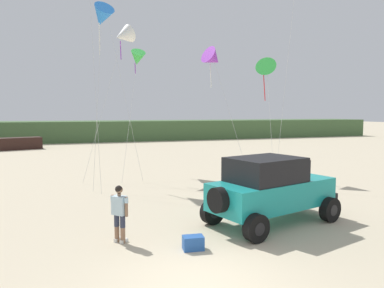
{
  "coord_description": "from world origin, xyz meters",
  "views": [
    {
      "loc": [
        -2.53,
        -7.07,
        3.74
      ],
      "look_at": [
        1.22,
        4.28,
        2.68
      ],
      "focal_mm": 33.66,
      "sensor_mm": 36.0,
      "label": 1
    }
  ],
  "objects_px": {
    "kite_black_sled": "(267,70)",
    "kite_purple_stunt": "(123,36)",
    "person_watching": "(119,211)",
    "distant_sedan": "(19,143)",
    "kite_red_delta": "(102,17)",
    "cooler_box": "(193,243)",
    "jeep": "(271,188)",
    "kite_white_parafoil": "(213,59)",
    "kite_pink_ribbon": "(137,59)"
  },
  "relations": [
    {
      "from": "kite_black_sled",
      "to": "kite_purple_stunt",
      "type": "distance_m",
      "value": 8.71
    },
    {
      "from": "jeep",
      "to": "kite_red_delta",
      "type": "xyz_separation_m",
      "value": [
        -4.61,
        10.12,
        7.71
      ]
    },
    {
      "from": "person_watching",
      "to": "cooler_box",
      "type": "distance_m",
      "value": 2.31
    },
    {
      "from": "jeep",
      "to": "kite_red_delta",
      "type": "bearing_deg",
      "value": 114.5
    },
    {
      "from": "jeep",
      "to": "kite_red_delta",
      "type": "distance_m",
      "value": 13.53
    },
    {
      "from": "kite_red_delta",
      "to": "distant_sedan",
      "type": "bearing_deg",
      "value": 109.75
    },
    {
      "from": "person_watching",
      "to": "cooler_box",
      "type": "bearing_deg",
      "value": -32.99
    },
    {
      "from": "person_watching",
      "to": "cooler_box",
      "type": "height_order",
      "value": "person_watching"
    },
    {
      "from": "kite_black_sled",
      "to": "kite_red_delta",
      "type": "relative_size",
      "value": 0.71
    },
    {
      "from": "kite_pink_ribbon",
      "to": "cooler_box",
      "type": "bearing_deg",
      "value": -94.08
    },
    {
      "from": "jeep",
      "to": "kite_black_sled",
      "type": "bearing_deg",
      "value": 61.3
    },
    {
      "from": "kite_black_sled",
      "to": "kite_purple_stunt",
      "type": "xyz_separation_m",
      "value": [
        -7.75,
        3.34,
        2.12
      ]
    },
    {
      "from": "jeep",
      "to": "kite_white_parafoil",
      "type": "xyz_separation_m",
      "value": [
        1.24,
        8.42,
        5.51
      ]
    },
    {
      "from": "kite_red_delta",
      "to": "kite_white_parafoil",
      "type": "bearing_deg",
      "value": -16.17
    },
    {
      "from": "person_watching",
      "to": "cooler_box",
      "type": "relative_size",
      "value": 2.98
    },
    {
      "from": "kite_white_parafoil",
      "to": "kite_red_delta",
      "type": "bearing_deg",
      "value": 163.83
    },
    {
      "from": "jeep",
      "to": "kite_purple_stunt",
      "type": "bearing_deg",
      "value": 106.05
    },
    {
      "from": "jeep",
      "to": "person_watching",
      "type": "distance_m",
      "value": 5.07
    },
    {
      "from": "kite_white_parafoil",
      "to": "kite_pink_ribbon",
      "type": "relative_size",
      "value": 0.96
    },
    {
      "from": "kite_purple_stunt",
      "to": "kite_red_delta",
      "type": "distance_m",
      "value": 1.99
    },
    {
      "from": "jeep",
      "to": "kite_black_sled",
      "type": "distance_m",
      "value": 10.51
    },
    {
      "from": "cooler_box",
      "to": "kite_black_sled",
      "type": "xyz_separation_m",
      "value": [
        7.68,
        9.55,
        5.95
      ]
    },
    {
      "from": "cooler_box",
      "to": "kite_purple_stunt",
      "type": "relative_size",
      "value": 0.06
    },
    {
      "from": "cooler_box",
      "to": "kite_red_delta",
      "type": "bearing_deg",
      "value": 102.7
    },
    {
      "from": "kite_purple_stunt",
      "to": "cooler_box",
      "type": "bearing_deg",
      "value": -89.66
    },
    {
      "from": "cooler_box",
      "to": "kite_black_sled",
      "type": "bearing_deg",
      "value": 57.05
    },
    {
      "from": "jeep",
      "to": "kite_black_sled",
      "type": "relative_size",
      "value": 0.72
    },
    {
      "from": "person_watching",
      "to": "kite_white_parafoil",
      "type": "xyz_separation_m",
      "value": [
        6.29,
        8.65,
        5.77
      ]
    },
    {
      "from": "cooler_box",
      "to": "kite_pink_ribbon",
      "type": "relative_size",
      "value": 0.07
    },
    {
      "from": "distant_sedan",
      "to": "kite_purple_stunt",
      "type": "relative_size",
      "value": 0.47
    },
    {
      "from": "person_watching",
      "to": "kite_purple_stunt",
      "type": "xyz_separation_m",
      "value": [
        1.75,
        11.71,
        7.33
      ]
    },
    {
      "from": "distant_sedan",
      "to": "kite_purple_stunt",
      "type": "xyz_separation_m",
      "value": [
        8.22,
        -17.9,
        7.66
      ]
    },
    {
      "from": "kite_purple_stunt",
      "to": "kite_white_parafoil",
      "type": "xyz_separation_m",
      "value": [
        4.54,
        -3.05,
        -1.56
      ]
    },
    {
      "from": "jeep",
      "to": "kite_white_parafoil",
      "type": "distance_m",
      "value": 10.14
    },
    {
      "from": "kite_pink_ribbon",
      "to": "jeep",
      "type": "bearing_deg",
      "value": -80.45
    },
    {
      "from": "jeep",
      "to": "kite_purple_stunt",
      "type": "relative_size",
      "value": 0.56
    },
    {
      "from": "distant_sedan",
      "to": "kite_pink_ribbon",
      "type": "height_order",
      "value": "kite_pink_ribbon"
    },
    {
      "from": "distant_sedan",
      "to": "kite_red_delta",
      "type": "relative_size",
      "value": 0.43
    },
    {
      "from": "distant_sedan",
      "to": "kite_red_delta",
      "type": "height_order",
      "value": "kite_red_delta"
    },
    {
      "from": "kite_white_parafoil",
      "to": "person_watching",
      "type": "bearing_deg",
      "value": -126.02
    },
    {
      "from": "person_watching",
      "to": "kite_pink_ribbon",
      "type": "xyz_separation_m",
      "value": [
        2.86,
        13.27,
        6.26
      ]
    },
    {
      "from": "jeep",
      "to": "cooler_box",
      "type": "relative_size",
      "value": 8.96
    },
    {
      "from": "kite_black_sled",
      "to": "person_watching",
      "type": "bearing_deg",
      "value": -138.66
    },
    {
      "from": "person_watching",
      "to": "kite_purple_stunt",
      "type": "distance_m",
      "value": 13.92
    },
    {
      "from": "kite_black_sled",
      "to": "kite_purple_stunt",
      "type": "bearing_deg",
      "value": 156.67
    },
    {
      "from": "kite_purple_stunt",
      "to": "kite_red_delta",
      "type": "height_order",
      "value": "kite_red_delta"
    },
    {
      "from": "kite_red_delta",
      "to": "person_watching",
      "type": "bearing_deg",
      "value": -92.44
    },
    {
      "from": "distant_sedan",
      "to": "jeep",
      "type": "bearing_deg",
      "value": -84.47
    },
    {
      "from": "cooler_box",
      "to": "kite_purple_stunt",
      "type": "distance_m",
      "value": 15.21
    },
    {
      "from": "person_watching",
      "to": "kite_red_delta",
      "type": "relative_size",
      "value": 0.17
    }
  ]
}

